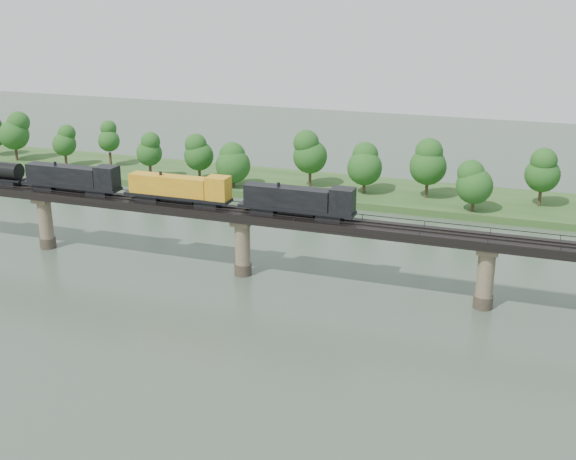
% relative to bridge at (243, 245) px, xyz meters
% --- Properties ---
extents(ground, '(400.00, 400.00, 0.00)m').
position_rel_bridge_xyz_m(ground, '(0.00, -30.00, -5.46)').
color(ground, '#344234').
rests_on(ground, ground).
extents(far_bank, '(300.00, 24.00, 1.60)m').
position_rel_bridge_xyz_m(far_bank, '(0.00, 55.00, -4.66)').
color(far_bank, '#2A4B1E').
rests_on(far_bank, ground).
extents(bridge, '(236.00, 30.00, 11.50)m').
position_rel_bridge_xyz_m(bridge, '(0.00, 0.00, 0.00)').
color(bridge, '#473A2D').
rests_on(bridge, ground).
extents(bridge_superstructure, '(220.00, 4.90, 0.75)m').
position_rel_bridge_xyz_m(bridge_superstructure, '(0.00, 0.00, 6.33)').
color(bridge_superstructure, black).
rests_on(bridge_superstructure, bridge).
extents(far_treeline, '(289.06, 17.54, 13.60)m').
position_rel_bridge_xyz_m(far_treeline, '(-8.21, 50.52, 3.37)').
color(far_treeline, '#382619').
rests_on(far_treeline, far_bank).
extents(freight_train, '(78.85, 3.07, 5.43)m').
position_rel_bridge_xyz_m(freight_train, '(-18.88, -0.00, 8.63)').
color(freight_train, black).
rests_on(freight_train, bridge).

